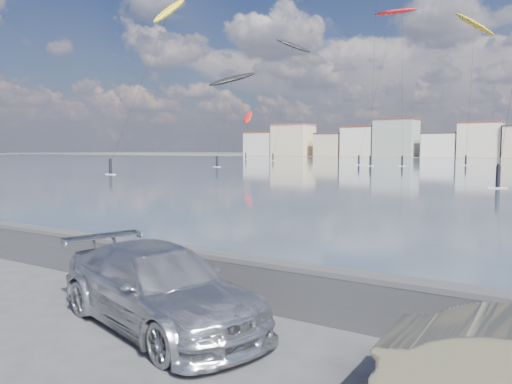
{
  "coord_description": "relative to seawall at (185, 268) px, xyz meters",
  "views": [
    {
      "loc": [
        7.06,
        -5.46,
        3.18
      ],
      "look_at": [
        1.0,
        4.0,
        2.2
      ],
      "focal_mm": 35.0,
      "sensor_mm": 36.0,
      "label": 1
    }
  ],
  "objects": [
    {
      "name": "ground",
      "position": [
        0.0,
        -2.7,
        -0.58
      ],
      "size": [
        700.0,
        700.0,
        0.0
      ],
      "primitive_type": "plane",
      "color": "#333335",
      "rests_on": "ground"
    },
    {
      "name": "seawall",
      "position": [
        0.0,
        0.0,
        0.0
      ],
      "size": [
        400.0,
        0.36,
        1.08
      ],
      "color": "#28282B",
      "rests_on": "ground"
    },
    {
      "name": "car_silver",
      "position": [
        0.89,
        -1.74,
        0.13
      ],
      "size": [
        5.26,
        3.26,
        1.42
      ],
      "primitive_type": "imported",
      "rotation": [
        0.0,
        0.0,
        1.29
      ],
      "color": "#B3B5BA",
      "rests_on": "ground"
    },
    {
      "name": "kitesurfer_1",
      "position": [
        -57.45,
        110.73,
        29.5
      ],
      "size": [
        9.05,
        11.0,
        32.97
      ],
      "color": "black",
      "rests_on": "ground"
    },
    {
      "name": "kitesurfer_7",
      "position": [
        -11.06,
        100.54,
        26.76
      ],
      "size": [
        8.31,
        9.71,
        30.63
      ],
      "color": "#BF8C19",
      "rests_on": "ground"
    },
    {
      "name": "kitesurfer_8",
      "position": [
        -37.83,
        41.01,
        19.9
      ],
      "size": [
        5.85,
        11.42,
        23.7
      ],
      "color": "yellow",
      "rests_on": "ground"
    },
    {
      "name": "kitesurfer_18",
      "position": [
        -80.02,
        123.12,
        12.27
      ],
      "size": [
        8.07,
        12.07,
        16.01
      ],
      "color": "red",
      "rests_on": "ground"
    },
    {
      "name": "kitesurfer_19",
      "position": [
        -24.47,
        92.19,
        29.23
      ],
      "size": [
        9.27,
        10.47,
        31.01
      ],
      "color": "red",
      "rests_on": "ground"
    },
    {
      "name": "kitesurfer_20",
      "position": [
        -47.45,
        68.7,
        15.33
      ],
      "size": [
        7.3,
        12.92,
        18.15
      ],
      "color": "black",
      "rests_on": "ground"
    }
  ]
}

